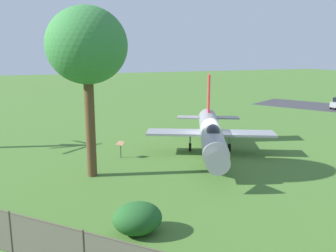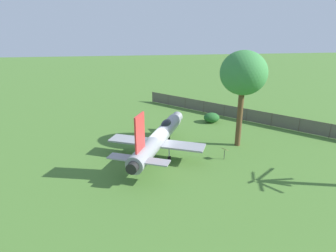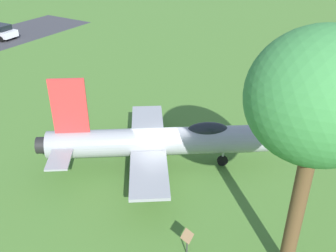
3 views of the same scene
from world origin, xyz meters
TOP-DOWN VIEW (x-y plane):
  - ground_plane at (0.00, 0.00)m, footprint 200.00×200.00m
  - display_jet at (-0.30, 0.14)m, footprint 13.02×9.06m
  - shade_tree at (-1.21, 8.55)m, footprint 4.86×4.53m
  - perimeter_fence at (-9.96, 11.63)m, footprint 21.58×20.35m
  - shrub_near_fence at (-8.91, 8.04)m, footprint 1.78×2.03m
  - info_plaque at (1.85, 6.04)m, footprint 0.72×0.68m

SIDE VIEW (x-z plane):
  - ground_plane at x=0.00m, z-range 0.00..0.00m
  - shrub_near_fence at x=-8.91m, z-range 0.00..1.28m
  - info_plaque at x=1.85m, z-range 0.28..1.43m
  - perimeter_fence at x=-9.96m, z-range 0.05..1.74m
  - display_jet at x=-0.30m, z-range -0.96..4.50m
  - shade_tree at x=-1.21m, z-range 2.63..12.39m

